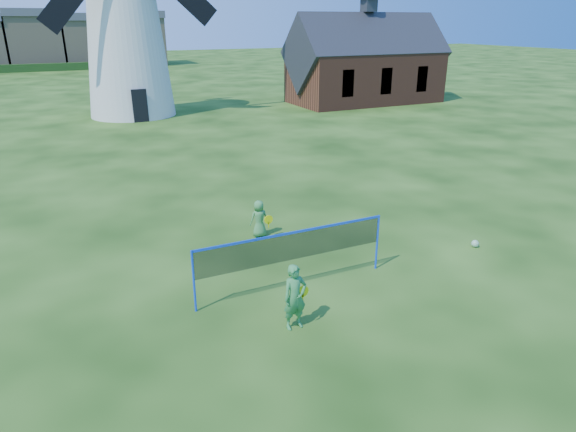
% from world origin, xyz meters
% --- Properties ---
extents(ground, '(220.00, 220.00, 0.00)m').
position_xyz_m(ground, '(0.00, 0.00, 0.00)').
color(ground, black).
rests_on(ground, ground).
extents(windmill, '(11.56, 5.83, 17.04)m').
position_xyz_m(windmill, '(0.50, 26.58, 6.14)').
color(windmill, silver).
rests_on(windmill, ground).
extents(chapel, '(12.40, 6.01, 10.48)m').
position_xyz_m(chapel, '(18.77, 24.80, 2.95)').
color(chapel, brown).
rests_on(chapel, ground).
extents(badminton_net, '(5.05, 0.05, 1.55)m').
position_xyz_m(badminton_net, '(-0.19, -0.59, 1.14)').
color(badminton_net, blue).
rests_on(badminton_net, ground).
extents(player_girl, '(0.70, 0.39, 1.50)m').
position_xyz_m(player_girl, '(-0.90, -2.16, 0.75)').
color(player_girl, '#368745').
rests_on(player_girl, ground).
extents(player_boy, '(0.65, 0.42, 1.17)m').
position_xyz_m(player_boy, '(0.31, 2.79, 0.58)').
color(player_boy, '#428946').
rests_on(player_boy, ground).
extents(play_ball, '(0.22, 0.22, 0.22)m').
position_xyz_m(play_ball, '(5.78, -0.72, 0.11)').
color(play_ball, green).
rests_on(play_ball, ground).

